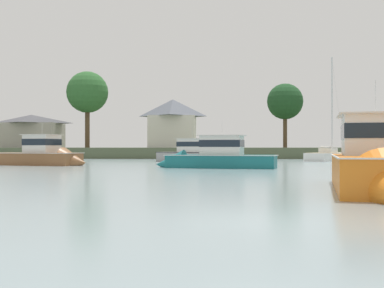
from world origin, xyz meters
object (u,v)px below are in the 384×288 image
object	(u,v)px
cruiser_teal	(210,160)
cruiser_wood	(45,159)
sailboat_white	(330,158)
cruiser_grey	(200,156)
cruiser_orange	(378,175)

from	to	relation	value
cruiser_teal	cruiser_wood	bearing A→B (deg)	161.87
cruiser_wood	sailboat_white	world-z (taller)	sailboat_white
cruiser_wood	cruiser_grey	distance (m)	18.68
cruiser_orange	cruiser_grey	bearing A→B (deg)	101.58
cruiser_orange	sailboat_white	world-z (taller)	sailboat_white
cruiser_orange	cruiser_teal	distance (m)	22.79
cruiser_orange	cruiser_grey	world-z (taller)	cruiser_orange
sailboat_white	cruiser_teal	size ratio (longest dim) A/B	1.33
sailboat_white	cruiser_teal	world-z (taller)	sailboat_white
cruiser_orange	cruiser_teal	size ratio (longest dim) A/B	1.05
cruiser_wood	cruiser_grey	world-z (taller)	cruiser_grey
cruiser_wood	cruiser_grey	size ratio (longest dim) A/B	1.03
cruiser_orange	cruiser_wood	bearing A→B (deg)	129.57
cruiser_orange	cruiser_grey	size ratio (longest dim) A/B	1.11
cruiser_wood	cruiser_teal	distance (m)	16.50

